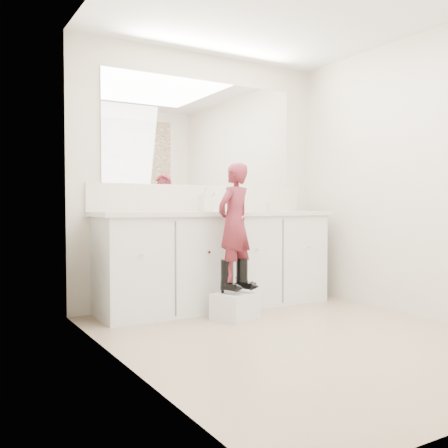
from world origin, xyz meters
TOP-DOWN VIEW (x-y plane):
  - floor at (0.00, 0.00)m, footprint 3.00×3.00m
  - wall_back at (0.00, 1.50)m, footprint 2.60×0.00m
  - wall_left at (-1.30, 0.00)m, footprint 0.00×3.00m
  - wall_right at (1.30, 0.00)m, footprint 0.00×3.00m
  - vanity_cabinet at (0.00, 1.23)m, footprint 2.20×0.55m
  - countertop at (0.00, 1.21)m, footprint 2.28×0.58m
  - backsplash at (0.00, 1.49)m, footprint 2.28×0.03m
  - mirror at (0.00, 1.49)m, footprint 2.00×0.02m
  - faucet at (0.00, 1.38)m, footprint 0.08×0.08m
  - cup at (0.56, 1.15)m, footprint 0.12×0.12m
  - soap_bottle at (-0.10, 1.27)m, footprint 0.11×0.11m
  - step_stool at (-0.11, 0.74)m, footprint 0.42×0.38m
  - boot_left at (-0.18, 0.75)m, footprint 0.16×0.21m
  - boot_right at (-0.03, 0.75)m, footprint 0.16×0.21m
  - toddler at (-0.11, 0.75)m, footprint 0.42×0.34m
  - toothbrush at (-0.04, 0.68)m, footprint 0.13×0.06m

SIDE VIEW (x-z plane):
  - floor at x=0.00m, z-range 0.00..0.00m
  - step_stool at x=-0.11m, z-range 0.00..0.22m
  - boot_left at x=-0.18m, z-range 0.22..0.50m
  - boot_right at x=-0.03m, z-range 0.22..0.50m
  - vanity_cabinet at x=0.00m, z-range 0.00..0.85m
  - toddler at x=-0.11m, z-range 0.32..1.29m
  - toothbrush at x=-0.04m, z-range 0.84..0.90m
  - countertop at x=0.00m, z-range 0.85..0.89m
  - cup at x=0.56m, z-range 0.89..0.98m
  - faucet at x=0.00m, z-range 0.89..0.99m
  - soap_bottle at x=-0.10m, z-range 0.89..1.11m
  - backsplash at x=0.00m, z-range 0.89..1.14m
  - wall_back at x=0.00m, z-range -0.10..2.50m
  - wall_left at x=-1.30m, z-range -0.30..2.70m
  - wall_right at x=1.30m, z-range -0.30..2.70m
  - mirror at x=0.00m, z-range 1.14..2.14m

